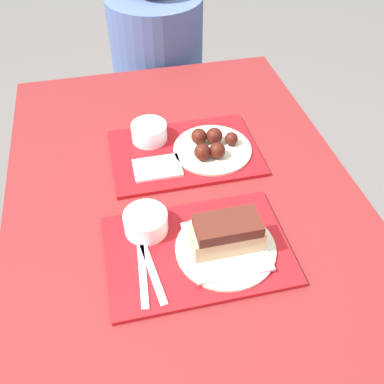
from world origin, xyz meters
name	(u,v)px	position (x,y,z in m)	size (l,w,h in m)	color
ground_plane	(189,336)	(0.00, 0.00, 0.00)	(12.00, 12.00, 0.00)	#605B56
picnic_table	(188,228)	(0.00, 0.00, 0.63)	(0.93, 1.43, 0.72)	maroon
picnic_bench_far	(145,117)	(0.00, 0.93, 0.36)	(0.88, 0.28, 0.42)	maroon
tray_near	(197,250)	(-0.01, -0.15, 0.73)	(0.42, 0.29, 0.01)	#B21419
tray_far	(185,153)	(0.04, 0.20, 0.73)	(0.42, 0.29, 0.01)	#B21419
bowl_coleslaw_near	(146,221)	(-0.12, -0.07, 0.76)	(0.10, 0.10, 0.05)	white
brisket_sandwich_plate	(226,239)	(0.05, -0.17, 0.77)	(0.23, 0.23, 0.10)	beige
plastic_fork_near	(143,275)	(-0.14, -0.20, 0.74)	(0.03, 0.17, 0.00)	white
plastic_knife_near	(153,273)	(-0.12, -0.20, 0.74)	(0.04, 0.17, 0.00)	white
condiment_packet	(189,227)	(-0.02, -0.09, 0.74)	(0.04, 0.03, 0.01)	teal
bowl_coleslaw_far	(149,131)	(-0.05, 0.28, 0.76)	(0.10, 0.10, 0.05)	white
wings_plate_far	(212,146)	(0.11, 0.18, 0.75)	(0.23, 0.23, 0.06)	beige
napkin_far	(157,168)	(-0.05, 0.14, 0.74)	(0.13, 0.09, 0.01)	white
person_seated_across	(157,48)	(0.07, 0.93, 0.69)	(0.38, 0.38, 0.67)	#4C6093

